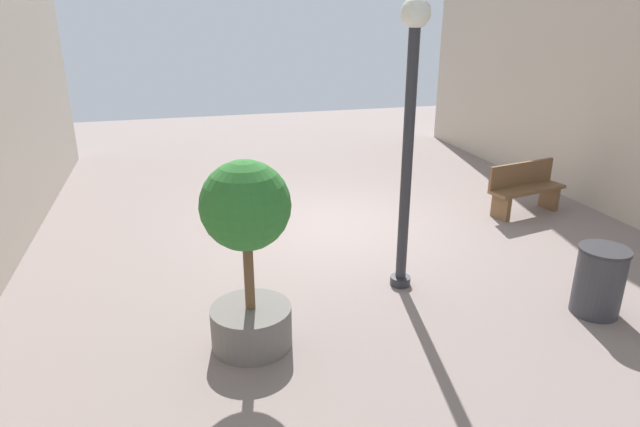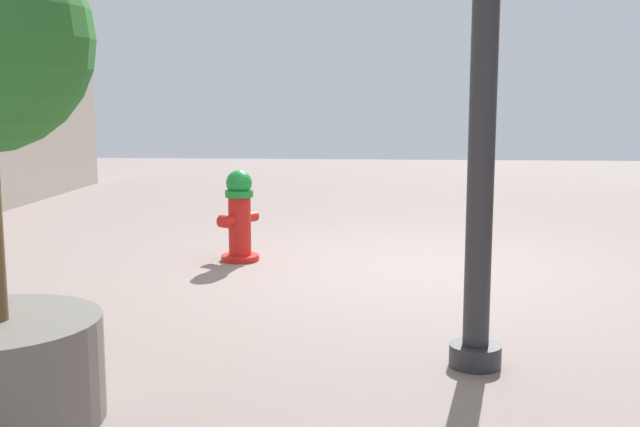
# 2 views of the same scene
# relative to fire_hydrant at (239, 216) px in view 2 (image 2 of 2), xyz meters

# --- Properties ---
(ground_plane) EXTENTS (23.40, 23.40, 0.00)m
(ground_plane) POSITION_rel_fire_hydrant_xyz_m (-1.53, 0.27, -0.40)
(ground_plane) COLOR gray
(fire_hydrant) EXTENTS (0.39, 0.40, 0.81)m
(fire_hydrant) POSITION_rel_fire_hydrant_xyz_m (0.00, 0.00, 0.00)
(fire_hydrant) COLOR red
(fire_hydrant) RESTS_ON ground_plane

